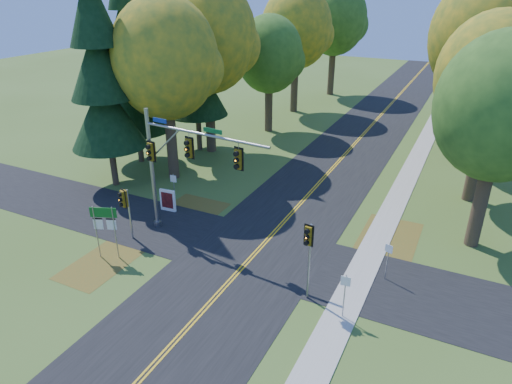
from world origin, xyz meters
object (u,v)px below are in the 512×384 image
at_px(traffic_mast, 177,160).
at_px(east_signal_pole, 309,244).
at_px(info_kiosk, 168,200).
at_px(route_sign_cluster, 104,222).

bearing_deg(traffic_mast, east_signal_pole, -10.59).
relative_size(traffic_mast, east_signal_pole, 1.99).
relative_size(east_signal_pole, info_kiosk, 2.72).
height_order(east_signal_pole, route_sign_cluster, east_signal_pole).
distance_m(traffic_mast, info_kiosk, 5.65).
height_order(traffic_mast, route_sign_cluster, traffic_mast).
bearing_deg(route_sign_cluster, info_kiosk, 72.19).
bearing_deg(info_kiosk, traffic_mast, -44.90).
relative_size(route_sign_cluster, info_kiosk, 2.06).
height_order(traffic_mast, info_kiosk, traffic_mast).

